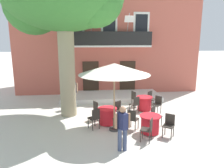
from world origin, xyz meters
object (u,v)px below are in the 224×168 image
cafe_chair_near_tree_2 (119,109)px  cafe_table_front (150,124)px  cafe_chair_middle_3 (151,98)px  cafe_umbrella (114,69)px  cafe_chair_front_1 (132,118)px  cafe_chair_front_3 (169,124)px  cafe_table_middle (144,103)px  pedestrian_mid_plaza (122,126)px  cafe_table_near_tree (107,116)px  cafe_chair_middle_0 (135,98)px  cafe_chair_front_0 (155,115)px  cafe_chair_middle_2 (157,103)px  cafe_chair_near_tree_3 (97,109)px  cafe_chair_near_tree_1 (120,117)px  cafe_chair_near_tree_0 (95,117)px  pedestrian_near_entrance (73,92)px  cafe_chair_front_2 (148,128)px  cafe_chair_middle_1 (135,104)px

cafe_chair_near_tree_2 → cafe_table_front: 1.90m
cafe_chair_middle_3 → cafe_umbrella: cafe_umbrella is taller
cafe_chair_front_1 → cafe_chair_front_3: 1.51m
cafe_chair_front_1 → cafe_table_middle: bearing=64.9°
cafe_table_middle → pedestrian_mid_plaza: bearing=-114.1°
cafe_table_near_tree → cafe_chair_near_tree_2: 0.77m
cafe_chair_middle_3 → cafe_table_near_tree: bearing=-140.1°
cafe_chair_near_tree_2 → cafe_table_front: bearing=-55.8°
cafe_chair_middle_3 → cafe_chair_front_3: size_ratio=1.00×
cafe_chair_middle_0 → cafe_chair_front_3: same height
cafe_table_front → cafe_chair_front_3: size_ratio=0.95×
cafe_chair_front_0 → cafe_chair_middle_0: bearing=96.0°
cafe_chair_front_3 → cafe_chair_front_0: bearing=103.7°
cafe_chair_middle_2 → cafe_chair_near_tree_3: bearing=-169.6°
cafe_chair_near_tree_1 → cafe_chair_front_0: 1.56m
cafe_table_near_tree → cafe_chair_middle_0: bearing=53.2°
pedestrian_mid_plaza → cafe_chair_front_1: bearing=67.4°
cafe_chair_near_tree_1 → cafe_chair_near_tree_0: bearing=175.5°
cafe_chair_near_tree_2 → cafe_chair_front_3: same height
cafe_chair_middle_0 → pedestrian_near_entrance: pedestrian_near_entrance is taller
cafe_chair_middle_3 → pedestrian_near_entrance: size_ratio=0.54×
cafe_chair_near_tree_3 → cafe_chair_middle_0: same height
cafe_chair_near_tree_2 → cafe_chair_middle_3: (2.09, 1.78, 0.00)m
cafe_chair_near_tree_0 → cafe_chair_front_2: (1.97, -1.33, 0.00)m
cafe_table_front → cafe_chair_front_2: bearing=-111.4°
cafe_table_middle → cafe_chair_front_1: bearing=-115.1°
cafe_table_near_tree → cafe_chair_middle_2: bearing=23.9°
cafe_chair_near_tree_1 → cafe_table_near_tree: bearing=132.3°
cafe_chair_front_3 → pedestrian_mid_plaza: bearing=-156.1°
cafe_table_front → cafe_umbrella: bearing=162.7°
cafe_table_front → pedestrian_mid_plaza: bearing=-136.7°
cafe_table_front → cafe_umbrella: 2.67m
cafe_chair_front_1 → cafe_chair_front_3: bearing=-29.6°
pedestrian_near_entrance → cafe_chair_near_tree_1: bearing=-53.9°
cafe_table_middle → cafe_chair_near_tree_0: bearing=-141.4°
cafe_chair_middle_2 → cafe_chair_front_1: 2.57m
cafe_table_middle → pedestrian_near_entrance: size_ratio=0.51×
cafe_table_near_tree → cafe_chair_near_tree_2: bearing=38.0°
cafe_table_middle → cafe_table_front: 2.86m
cafe_chair_middle_3 → cafe_table_front: 3.50m
cafe_chair_near_tree_1 → cafe_chair_middle_1: bearing=60.6°
cafe_chair_front_0 → cafe_chair_front_1: 1.10m
cafe_chair_near_tree_3 → cafe_chair_front_2: 3.03m
cafe_chair_front_2 → pedestrian_mid_plaza: 1.26m
cafe_chair_near_tree_3 → cafe_chair_front_3: (2.74, -2.10, 0.00)m
pedestrian_mid_plaza → cafe_chair_middle_1: bearing=71.5°
cafe_chair_middle_0 → pedestrian_near_entrance: size_ratio=0.54×
cafe_table_front → pedestrian_mid_plaza: 1.91m
cafe_chair_middle_2 → cafe_table_middle: bearing=136.8°
cafe_chair_front_2 → cafe_chair_near_tree_0: bearing=145.9°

